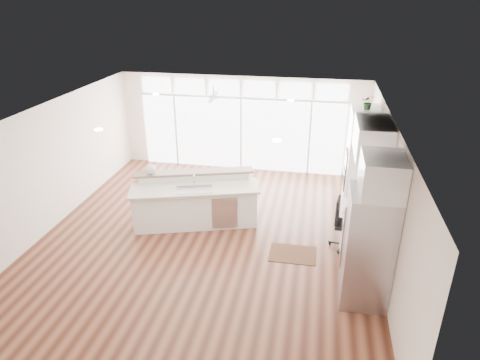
# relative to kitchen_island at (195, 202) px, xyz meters

# --- Properties ---
(floor) EXTENTS (7.00, 8.00, 0.02)m
(floor) POSITION_rel_kitchen_island_xyz_m (0.40, -0.52, -0.56)
(floor) COLOR #482216
(floor) RESTS_ON ground
(ceiling) EXTENTS (7.00, 8.00, 0.02)m
(ceiling) POSITION_rel_kitchen_island_xyz_m (0.40, -0.52, 2.15)
(ceiling) COLOR white
(ceiling) RESTS_ON wall_back
(wall_back) EXTENTS (7.00, 0.04, 2.70)m
(wall_back) POSITION_rel_kitchen_island_xyz_m (0.40, 3.48, 0.80)
(wall_back) COLOR white
(wall_back) RESTS_ON floor
(wall_front) EXTENTS (7.00, 0.04, 2.70)m
(wall_front) POSITION_rel_kitchen_island_xyz_m (0.40, -4.52, 0.80)
(wall_front) COLOR white
(wall_front) RESTS_ON floor
(wall_left) EXTENTS (0.04, 8.00, 2.70)m
(wall_left) POSITION_rel_kitchen_island_xyz_m (-3.10, -0.52, 0.80)
(wall_left) COLOR white
(wall_left) RESTS_ON floor
(wall_right) EXTENTS (0.04, 8.00, 2.70)m
(wall_right) POSITION_rel_kitchen_island_xyz_m (3.90, -0.52, 0.80)
(wall_right) COLOR white
(wall_right) RESTS_ON floor
(glass_wall) EXTENTS (5.80, 0.06, 2.08)m
(glass_wall) POSITION_rel_kitchen_island_xyz_m (0.40, 3.42, 0.50)
(glass_wall) COLOR silver
(glass_wall) RESTS_ON wall_back
(transom_row) EXTENTS (5.90, 0.06, 0.40)m
(transom_row) POSITION_rel_kitchen_island_xyz_m (0.40, 3.42, 1.83)
(transom_row) COLOR silver
(transom_row) RESTS_ON wall_back
(desk_window) EXTENTS (0.04, 0.85, 0.85)m
(desk_window) POSITION_rel_kitchen_island_xyz_m (3.86, -0.22, 1.00)
(desk_window) COLOR white
(desk_window) RESTS_ON wall_right
(ceiling_fan) EXTENTS (1.16, 1.16, 0.32)m
(ceiling_fan) POSITION_rel_kitchen_island_xyz_m (-0.10, 2.28, 1.93)
(ceiling_fan) COLOR white
(ceiling_fan) RESTS_ON ceiling
(recessed_lights) EXTENTS (3.40, 3.00, 0.02)m
(recessed_lights) POSITION_rel_kitchen_island_xyz_m (0.40, -0.32, 2.13)
(recessed_lights) COLOR white
(recessed_lights) RESTS_ON ceiling
(oven_cabinet) EXTENTS (0.64, 1.20, 2.50)m
(oven_cabinet) POSITION_rel_kitchen_island_xyz_m (3.57, 1.28, 0.70)
(oven_cabinet) COLOR white
(oven_cabinet) RESTS_ON floor
(desk_nook) EXTENTS (0.72, 1.30, 0.76)m
(desk_nook) POSITION_rel_kitchen_island_xyz_m (3.53, -0.22, -0.17)
(desk_nook) COLOR white
(desk_nook) RESTS_ON floor
(upper_cabinets) EXTENTS (0.64, 1.30, 0.64)m
(upper_cabinets) POSITION_rel_kitchen_island_xyz_m (3.57, -0.22, 1.80)
(upper_cabinets) COLOR white
(upper_cabinets) RESTS_ON wall_right
(refrigerator) EXTENTS (0.76, 0.90, 2.00)m
(refrigerator) POSITION_rel_kitchen_island_xyz_m (3.51, -1.87, 0.45)
(refrigerator) COLOR #ABABB0
(refrigerator) RESTS_ON floor
(fridge_cabinet) EXTENTS (0.64, 0.90, 0.60)m
(fridge_cabinet) POSITION_rel_kitchen_island_xyz_m (3.57, -1.87, 1.75)
(fridge_cabinet) COLOR white
(fridge_cabinet) RESTS_ON wall_right
(framed_photos) EXTENTS (0.06, 0.22, 0.80)m
(framed_photos) POSITION_rel_kitchen_island_xyz_m (3.86, 0.40, 0.85)
(framed_photos) COLOR black
(framed_photos) RESTS_ON wall_right
(kitchen_island) EXTENTS (2.98, 1.83, 1.11)m
(kitchen_island) POSITION_rel_kitchen_island_xyz_m (0.00, 0.00, 0.00)
(kitchen_island) COLOR white
(kitchen_island) RESTS_ON floor
(rug) EXTENTS (0.94, 0.68, 0.01)m
(rug) POSITION_rel_kitchen_island_xyz_m (2.25, -0.80, -0.55)
(rug) COLOR #321A10
(rug) RESTS_ON floor
(office_chair) EXTENTS (0.62, 0.58, 1.07)m
(office_chair) POSITION_rel_kitchen_island_xyz_m (3.28, -0.35, -0.02)
(office_chair) COLOR black
(office_chair) RESTS_ON floor
(fishbowl) EXTENTS (0.29, 0.29, 0.22)m
(fishbowl) POSITION_rel_kitchen_island_xyz_m (-1.03, 0.10, 0.66)
(fishbowl) COLOR silver
(fishbowl) RESTS_ON kitchen_island
(monitor) EXTENTS (0.12, 0.51, 0.42)m
(monitor) POSITION_rel_kitchen_island_xyz_m (3.45, -0.22, 0.42)
(monitor) COLOR black
(monitor) RESTS_ON desk_nook
(keyboard) EXTENTS (0.16, 0.33, 0.02)m
(keyboard) POSITION_rel_kitchen_island_xyz_m (3.28, -0.22, 0.21)
(keyboard) COLOR silver
(keyboard) RESTS_ON desk_nook
(potted_plant) EXTENTS (0.30, 0.33, 0.24)m
(potted_plant) POSITION_rel_kitchen_island_xyz_m (3.57, 1.28, 2.07)
(potted_plant) COLOR #265323
(potted_plant) RESTS_ON oven_cabinet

